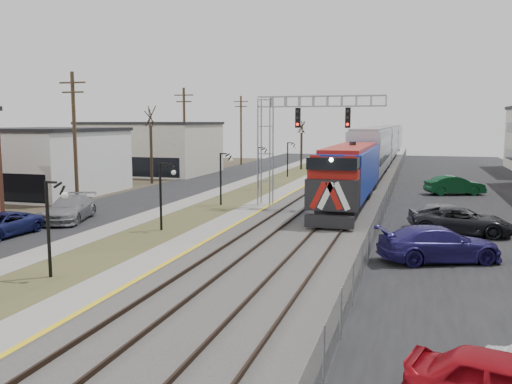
% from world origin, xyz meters
% --- Properties ---
extents(street_west, '(7.00, 120.00, 0.04)m').
position_xyz_m(street_west, '(-11.50, 35.00, 0.02)').
color(street_west, black).
rests_on(street_west, ground).
extents(sidewalk, '(2.00, 120.00, 0.08)m').
position_xyz_m(sidewalk, '(-7.00, 35.00, 0.04)').
color(sidewalk, gray).
rests_on(sidewalk, ground).
extents(grass_median, '(4.00, 120.00, 0.06)m').
position_xyz_m(grass_median, '(-4.00, 35.00, 0.03)').
color(grass_median, '#474926').
rests_on(grass_median, ground).
extents(platform, '(2.00, 120.00, 0.24)m').
position_xyz_m(platform, '(-1.00, 35.00, 0.12)').
color(platform, gray).
rests_on(platform, ground).
extents(ballast_bed, '(8.00, 120.00, 0.20)m').
position_xyz_m(ballast_bed, '(4.00, 35.00, 0.10)').
color(ballast_bed, '#595651').
rests_on(ballast_bed, ground).
extents(parking_lot, '(16.00, 120.00, 0.04)m').
position_xyz_m(parking_lot, '(16.00, 35.00, 0.02)').
color(parking_lot, black).
rests_on(parking_lot, ground).
extents(platform_edge, '(0.24, 120.00, 0.01)m').
position_xyz_m(platform_edge, '(-0.12, 35.00, 0.24)').
color(platform_edge, gold).
rests_on(platform_edge, platform).
extents(track_near, '(1.58, 120.00, 0.15)m').
position_xyz_m(track_near, '(2.00, 35.00, 0.28)').
color(track_near, '#2D2119').
rests_on(track_near, ballast_bed).
extents(track_far, '(1.58, 120.00, 0.15)m').
position_xyz_m(track_far, '(5.50, 35.00, 0.28)').
color(track_far, '#2D2119').
rests_on(track_far, ballast_bed).
extents(train, '(3.00, 85.85, 5.33)m').
position_xyz_m(train, '(5.50, 64.49, 2.92)').
color(train, '#152FAE').
rests_on(train, ground).
extents(signal_gantry, '(9.00, 1.07, 8.15)m').
position_xyz_m(signal_gantry, '(1.22, 27.99, 5.59)').
color(signal_gantry, gray).
rests_on(signal_gantry, ground).
extents(lampposts, '(0.14, 62.14, 4.00)m').
position_xyz_m(lampposts, '(-4.00, 18.29, 2.00)').
color(lampposts, black).
rests_on(lampposts, ground).
extents(utility_poles, '(0.28, 80.28, 10.00)m').
position_xyz_m(utility_poles, '(-14.50, 25.00, 5.00)').
color(utility_poles, '#4C3823').
rests_on(utility_poles, ground).
extents(fence, '(0.04, 120.00, 1.60)m').
position_xyz_m(fence, '(8.20, 35.00, 0.80)').
color(fence, gray).
rests_on(fence, ground).
extents(bare_trees, '(12.30, 42.30, 5.95)m').
position_xyz_m(bare_trees, '(-12.66, 38.91, 2.70)').
color(bare_trees, '#382D23').
rests_on(bare_trees, ground).
extents(car_lot_c, '(5.51, 2.72, 1.50)m').
position_xyz_m(car_lot_c, '(12.71, 21.86, 0.75)').
color(car_lot_c, black).
rests_on(car_lot_c, ground).
extents(car_lot_d, '(5.97, 4.19, 1.60)m').
position_xyz_m(car_lot_d, '(11.25, 15.21, 0.80)').
color(car_lot_d, navy).
rests_on(car_lot_d, ground).
extents(car_lot_e, '(4.82, 2.90, 1.54)m').
position_xyz_m(car_lot_e, '(12.02, 23.48, 0.77)').
color(car_lot_e, slate).
rests_on(car_lot_e, ground).
extents(car_lot_f, '(5.26, 3.29, 1.64)m').
position_xyz_m(car_lot_f, '(13.38, 39.41, 0.82)').
color(car_lot_f, '#0E4622').
rests_on(car_lot_f, ground).
extents(car_street_a, '(2.39, 4.83, 1.32)m').
position_xyz_m(car_street_a, '(-11.68, 13.92, 0.66)').
color(car_street_a, '#171B50').
rests_on(car_street_a, ground).
extents(car_street_b, '(3.70, 5.86, 1.58)m').
position_xyz_m(car_street_b, '(-10.99, 19.17, 0.79)').
color(car_street_b, gray).
rests_on(car_street_b, ground).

